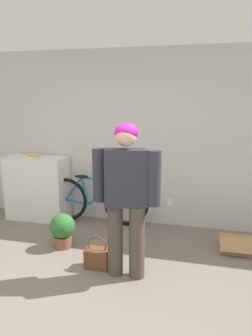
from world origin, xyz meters
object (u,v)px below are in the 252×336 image
at_px(person, 126,192).
at_px(banana, 34,155).
at_px(cardboard_box, 236,245).
at_px(handbag, 97,257).
at_px(potted_plant, 63,229).
at_px(bicycle, 95,200).

bearing_deg(person, banana, 129.19).
relative_size(banana, cardboard_box, 0.73).
relative_size(handbag, potted_plant, 0.85).
distance_m(bicycle, potted_plant, 0.90).
height_order(person, bicycle, person).
xyz_separation_m(person, handbag, (-0.36, 0.07, -0.82)).
bearing_deg(potted_plant, banana, 134.04).
relative_size(banana, potted_plant, 0.68).
bearing_deg(cardboard_box, potted_plant, -167.95).
bearing_deg(cardboard_box, handbag, -151.45).
bearing_deg(potted_plant, handbag, -32.25).
distance_m(person, bicycle, 1.68).
distance_m(person, handbag, 0.89).
height_order(handbag, potted_plant, potted_plant).
bearing_deg(handbag, banana, 138.96).
relative_size(banana, handbag, 0.80).
relative_size(cardboard_box, potted_plant, 0.93).
distance_m(banana, cardboard_box, 3.24).
xyz_separation_m(banana, cardboard_box, (3.06, -0.46, -0.94)).
bearing_deg(handbag, cardboard_box, 28.55).
relative_size(bicycle, banana, 5.41).
xyz_separation_m(banana, handbag, (1.50, -1.31, -0.90)).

